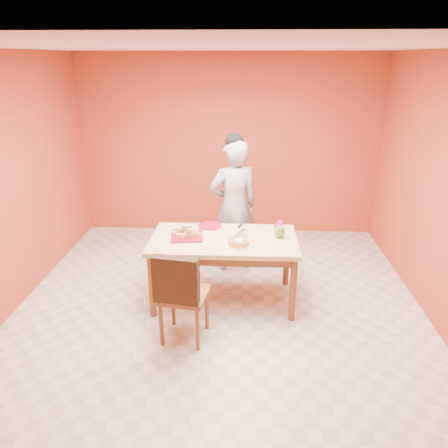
{
  "coord_description": "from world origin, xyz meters",
  "views": [
    {
      "loc": [
        0.27,
        -4.07,
        2.62
      ],
      "look_at": [
        0.05,
        0.3,
        0.94
      ],
      "focal_mm": 35.0,
      "sensor_mm": 36.0,
      "label": 1
    }
  ],
  "objects_px": {
    "dining_table": "(224,246)",
    "sponge_cake": "(239,242)",
    "checker_tin": "(278,226)",
    "person": "(234,207)",
    "pastry_platter": "(187,236)",
    "dining_chair": "(184,293)",
    "red_dinner_plate": "(210,226)",
    "egg_ornament": "(280,232)",
    "magenta_glass": "(280,225)"
  },
  "relations": [
    {
      "from": "dining_table",
      "to": "sponge_cake",
      "type": "bearing_deg",
      "value": -49.22
    },
    {
      "from": "dining_table",
      "to": "checker_tin",
      "type": "distance_m",
      "value": 0.72
    },
    {
      "from": "person",
      "to": "pastry_platter",
      "type": "height_order",
      "value": "person"
    },
    {
      "from": "dining_table",
      "to": "checker_tin",
      "type": "relative_size",
      "value": 15.11
    },
    {
      "from": "dining_chair",
      "to": "checker_tin",
      "type": "distance_m",
      "value": 1.5
    },
    {
      "from": "red_dinner_plate",
      "to": "egg_ornament",
      "type": "bearing_deg",
      "value": -21.37
    },
    {
      "from": "pastry_platter",
      "to": "checker_tin",
      "type": "relative_size",
      "value": 3.22
    },
    {
      "from": "egg_ornament",
      "to": "checker_tin",
      "type": "relative_size",
      "value": 1.33
    },
    {
      "from": "dining_table",
      "to": "pastry_platter",
      "type": "height_order",
      "value": "pastry_platter"
    },
    {
      "from": "red_dinner_plate",
      "to": "sponge_cake",
      "type": "relative_size",
      "value": 1.22
    },
    {
      "from": "sponge_cake",
      "to": "egg_ornament",
      "type": "height_order",
      "value": "egg_ornament"
    },
    {
      "from": "person",
      "to": "red_dinner_plate",
      "type": "height_order",
      "value": "person"
    },
    {
      "from": "person",
      "to": "magenta_glass",
      "type": "height_order",
      "value": "person"
    },
    {
      "from": "dining_chair",
      "to": "red_dinner_plate",
      "type": "relative_size",
      "value": 3.54
    },
    {
      "from": "person",
      "to": "egg_ornament",
      "type": "height_order",
      "value": "person"
    },
    {
      "from": "dining_chair",
      "to": "egg_ornament",
      "type": "height_order",
      "value": "dining_chair"
    },
    {
      "from": "pastry_platter",
      "to": "egg_ornament",
      "type": "xyz_separation_m",
      "value": [
        1.02,
        0.03,
        0.06
      ]
    },
    {
      "from": "pastry_platter",
      "to": "red_dinner_plate",
      "type": "relative_size",
      "value": 1.25
    },
    {
      "from": "checker_tin",
      "to": "magenta_glass",
      "type": "bearing_deg",
      "value": -57.03
    },
    {
      "from": "sponge_cake",
      "to": "checker_tin",
      "type": "bearing_deg",
      "value": 50.52
    },
    {
      "from": "dining_table",
      "to": "person",
      "type": "xyz_separation_m",
      "value": [
        0.08,
        0.82,
        0.18
      ]
    },
    {
      "from": "dining_chair",
      "to": "checker_tin",
      "type": "xyz_separation_m",
      "value": [
        0.96,
        1.12,
        0.27
      ]
    },
    {
      "from": "red_dinner_plate",
      "to": "magenta_glass",
      "type": "xyz_separation_m",
      "value": [
        0.81,
        -0.03,
        0.04
      ]
    },
    {
      "from": "egg_ornament",
      "to": "pastry_platter",
      "type": "bearing_deg",
      "value": 160.23
    },
    {
      "from": "dining_chair",
      "to": "person",
      "type": "distance_m",
      "value": 1.68
    },
    {
      "from": "dining_table",
      "to": "checker_tin",
      "type": "xyz_separation_m",
      "value": [
        0.61,
        0.35,
        0.11
      ]
    },
    {
      "from": "pastry_platter",
      "to": "dining_table",
      "type": "bearing_deg",
      "value": -1.42
    },
    {
      "from": "dining_table",
      "to": "person",
      "type": "distance_m",
      "value": 0.85
    },
    {
      "from": "dining_table",
      "to": "pastry_platter",
      "type": "relative_size",
      "value": 4.69
    },
    {
      "from": "pastry_platter",
      "to": "magenta_glass",
      "type": "relative_size",
      "value": 3.89
    },
    {
      "from": "magenta_glass",
      "to": "checker_tin",
      "type": "height_order",
      "value": "magenta_glass"
    },
    {
      "from": "sponge_cake",
      "to": "egg_ornament",
      "type": "distance_m",
      "value": 0.5
    },
    {
      "from": "person",
      "to": "red_dinner_plate",
      "type": "distance_m",
      "value": 0.55
    },
    {
      "from": "dining_table",
      "to": "person",
      "type": "bearing_deg",
      "value": 84.16
    },
    {
      "from": "checker_tin",
      "to": "red_dinner_plate",
      "type": "bearing_deg",
      "value": 180.0
    },
    {
      "from": "dining_chair",
      "to": "checker_tin",
      "type": "relative_size",
      "value": 9.16
    },
    {
      "from": "dining_table",
      "to": "red_dinner_plate",
      "type": "xyz_separation_m",
      "value": [
        -0.18,
        0.35,
        0.1
      ]
    },
    {
      "from": "sponge_cake",
      "to": "egg_ornament",
      "type": "bearing_deg",
      "value": 27.66
    },
    {
      "from": "sponge_cake",
      "to": "checker_tin",
      "type": "xyz_separation_m",
      "value": [
        0.45,
        0.54,
        -0.02
      ]
    },
    {
      "from": "egg_ornament",
      "to": "sponge_cake",
      "type": "bearing_deg",
      "value": -173.79
    },
    {
      "from": "pastry_platter",
      "to": "magenta_glass",
      "type": "distance_m",
      "value": 1.09
    },
    {
      "from": "dining_chair",
      "to": "checker_tin",
      "type": "height_order",
      "value": "dining_chair"
    },
    {
      "from": "dining_table",
      "to": "sponge_cake",
      "type": "relative_size",
      "value": 7.14
    },
    {
      "from": "person",
      "to": "red_dinner_plate",
      "type": "bearing_deg",
      "value": 41.26
    },
    {
      "from": "dining_chair",
      "to": "dining_table",
      "type": "bearing_deg",
      "value": 74.85
    },
    {
      "from": "egg_ornament",
      "to": "magenta_glass",
      "type": "bearing_deg",
      "value": 64.45
    },
    {
      "from": "dining_chair",
      "to": "egg_ornament",
      "type": "distance_m",
      "value": 1.3
    },
    {
      "from": "person",
      "to": "egg_ornament",
      "type": "bearing_deg",
      "value": 104.49
    },
    {
      "from": "magenta_glass",
      "to": "pastry_platter",
      "type": "bearing_deg",
      "value": -163.27
    },
    {
      "from": "dining_table",
      "to": "dining_chair",
      "type": "bearing_deg",
      "value": -114.22
    }
  ]
}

